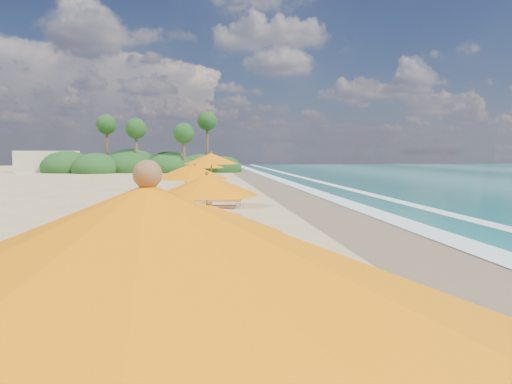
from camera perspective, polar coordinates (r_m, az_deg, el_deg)
The scene contains 12 objects.
ground at distance 17.21m, azimuth 0.00°, elevation -3.98°, with size 160.00×160.00×0.00m, color #D8BA7F.
wet_sand at distance 18.12m, azimuth 12.69°, elevation -3.64°, with size 4.00×160.00×0.01m, color #80694C.
surf_foam at distance 19.18m, azimuth 20.33°, elevation -3.29°, with size 4.00×160.00×0.01m.
station_1 at distance 6.25m, azimuth -4.25°, elevation -9.15°, with size 2.50×2.41×2.04m.
station_2 at distance 10.02m, azimuth -4.99°, elevation -3.14°, with size 2.68×2.55×2.25m.
station_3 at distance 15.30m, azimuth -6.78°, elevation -0.29°, with size 2.89×2.82×2.29m.
station_4 at distance 19.28m, azimuth -8.10°, elevation 0.52°, with size 2.90×2.90×2.15m.
station_5 at distance 22.54m, azimuth -4.91°, elevation 1.93°, with size 3.23×3.10×2.67m.
station_6 at distance 26.55m, azimuth -5.90°, elevation 1.88°, with size 2.77×2.66×2.27m.
station_7 at distance 31.17m, azimuth -6.95°, elevation 2.09°, with size 2.39×2.26×2.05m.
treeline at distance 62.92m, azimuth -14.07°, elevation 3.24°, with size 25.80×8.80×9.74m.
beach_building at distance 67.90m, azimuth -23.98°, elevation 3.41°, with size 7.00×5.00×2.80m, color beige.
Camera 1 is at (-2.02, -16.88, 2.66)m, focal length 32.91 mm.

